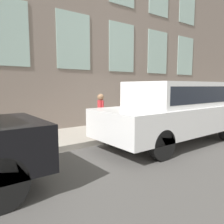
{
  "coord_description": "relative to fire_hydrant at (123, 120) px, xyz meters",
  "views": [
    {
      "loc": [
        -5.46,
        5.22,
        1.81
      ],
      "look_at": [
        0.58,
        0.67,
        0.9
      ],
      "focal_mm": 35.0,
      "sensor_mm": 36.0,
      "label": 1
    }
  ],
  "objects": [
    {
      "name": "parked_truck_white_near",
      "position": [
        -1.65,
        -0.85,
        0.51
      ],
      "size": [
        2.01,
        5.35,
        1.93
      ],
      "color": "black",
      "rests_on": "ground_plane"
    },
    {
      "name": "fire_hydrant",
      "position": [
        0.0,
        0.0,
        0.0
      ],
      "size": [
        0.34,
        0.45,
        0.82
      ],
      "color": "#2D7260",
      "rests_on": "sidewalk"
    },
    {
      "name": "sidewalk",
      "position": [
        0.69,
        -0.26,
        -0.5
      ],
      "size": [
        2.35,
        60.0,
        0.17
      ],
      "color": "#A8A093",
      "rests_on": "ground_plane"
    },
    {
      "name": "ground_plane",
      "position": [
        -0.48,
        -0.26,
        -0.59
      ],
      "size": [
        80.0,
        80.0,
        0.0
      ],
      "primitive_type": "plane",
      "color": "#514F4C"
    },
    {
      "name": "person",
      "position": [
        0.2,
        0.82,
        0.4
      ],
      "size": [
        0.33,
        0.22,
        1.37
      ],
      "rotation": [
        0.0,
        0.0,
        -2.23
      ],
      "color": "#232328",
      "rests_on": "sidewalk"
    }
  ]
}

